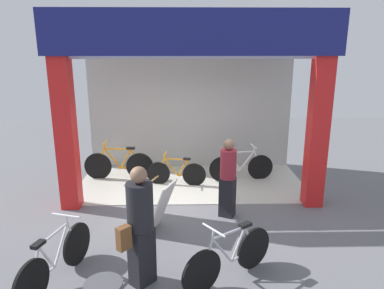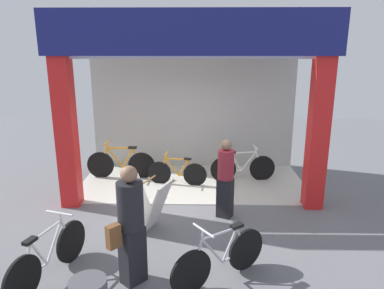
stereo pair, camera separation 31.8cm
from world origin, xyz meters
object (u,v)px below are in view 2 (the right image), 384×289
Objects in this scene: bicycle_parked_0 at (220,258)px; pedestrian_0 at (131,224)px; bicycle_inside_0 at (243,167)px; bicycle_parked_1 at (49,257)px; pedestrian_1 at (226,179)px; bicycle_inside_1 at (121,164)px; sandwich_board_sign at (148,205)px; bicycle_inside_2 at (177,172)px.

pedestrian_0 reaches higher than bicycle_parked_0.
bicycle_parked_0 is at bearing 2.37° from pedestrian_0.
bicycle_parked_1 reaches higher than bicycle_inside_0.
pedestrian_0 reaches higher than pedestrian_1.
pedestrian_0 is at bearing -76.21° from bicycle_inside_1.
bicycle_parked_1 is 0.92× the size of pedestrian_0.
pedestrian_0 is 1.11× the size of pedestrian_1.
pedestrian_0 is 2.53m from pedestrian_1.
bicycle_inside_1 is at bearing 176.90° from bicycle_inside_0.
sandwich_board_sign is at bearing -128.99° from bicycle_inside_0.
bicycle_parked_1 is at bearing -92.37° from bicycle_inside_1.
pedestrian_1 reaches higher than bicycle_inside_0.
bicycle_parked_1 is 1.31m from pedestrian_0.
bicycle_inside_0 is at bearing 51.10° from bicycle_parked_1.
pedestrian_0 is at bearing -116.69° from bicycle_inside_0.
bicycle_inside_0 reaches higher than bicycle_inside_2.
pedestrian_1 is at bearing 37.77° from bicycle_parked_1.
bicycle_inside_2 is at bearing 83.61° from pedestrian_0.
pedestrian_1 is (1.43, 0.53, 0.31)m from sandwich_board_sign.
bicycle_parked_0 is (2.26, -4.13, -0.02)m from bicycle_inside_1.
bicycle_inside_2 is at bearing 79.66° from sandwich_board_sign.
bicycle_parked_0 reaches higher than bicycle_inside_0.
sandwich_board_sign is at bearing -100.34° from bicycle_inside_2.
sandwich_board_sign reaches higher than bicycle_inside_1.
bicycle_inside_2 is 0.89× the size of bicycle_parked_1.
bicycle_inside_0 is 3.05m from bicycle_inside_1.
bicycle_inside_0 is 4.52m from pedestrian_0.
bicycle_parked_0 is 0.78× the size of pedestrian_0.
bicycle_inside_1 reaches higher than bicycle_parked_1.
bicycle_inside_2 is 0.82× the size of pedestrian_0.
pedestrian_0 is (1.20, -0.03, 0.54)m from bicycle_parked_1.
pedestrian_0 reaches higher than sandwich_board_sign.
bicycle_inside_2 is 1.48× the size of sandwich_board_sign.
bicycle_inside_1 is 4.15m from bicycle_parked_1.
sandwich_board_sign is at bearing -159.49° from pedestrian_1.
bicycle_inside_0 is 1.13× the size of bicycle_inside_2.
bicycle_parked_1 is at bearing -128.90° from bicycle_inside_0.
bicycle_inside_1 is at bearing 118.76° from bicycle_parked_0.
bicycle_inside_0 is at bearing 73.56° from pedestrian_1.
bicycle_inside_2 is 1.05× the size of bicycle_parked_0.
bicycle_parked_1 is (-3.21, -3.98, 0.01)m from bicycle_inside_0.
bicycle_parked_0 is at bearing -50.72° from sandwich_board_sign.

